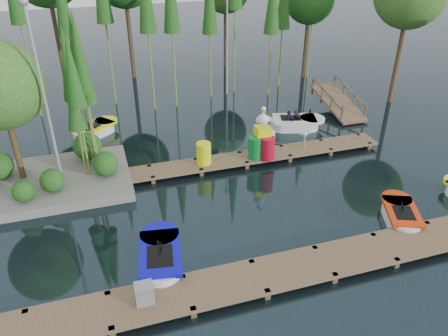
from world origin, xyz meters
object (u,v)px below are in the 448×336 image
object	(u,v)px
boat_blue	(160,258)
drum_cluster	(263,142)
utility_cabinet	(144,293)
boat_yellow_far	(95,130)
yellow_barrel	(204,153)
boat_red	(401,215)
island	(26,111)

from	to	relation	value
boat_blue	drum_cluster	world-z (taller)	drum_cluster
boat_blue	drum_cluster	size ratio (longest dim) A/B	1.29
boat_blue	utility_cabinet	size ratio (longest dim) A/B	4.93
boat_yellow_far	yellow_barrel	xyz separation A→B (m)	(4.27, -4.94, 0.50)
boat_red	utility_cabinet	distance (m)	9.36
boat_yellow_far	island	bearing A→B (deg)	-137.05
island	utility_cabinet	size ratio (longest dim) A/B	11.23
island	boat_yellow_far	size ratio (longest dim) A/B	2.52
island	utility_cabinet	xyz separation A→B (m)	(2.96, -7.79, -2.58)
utility_cabinet	boat_red	bearing A→B (deg)	8.24
boat_blue	yellow_barrel	xyz separation A→B (m)	(2.86, 5.36, 0.50)
boat_blue	drum_cluster	xyz separation A→B (m)	(5.48, 5.20, 0.70)
boat_blue	drum_cluster	bearing A→B (deg)	52.73
boat_red	drum_cluster	world-z (taller)	drum_cluster
island	drum_cluster	xyz separation A→B (m)	(9.16, -0.95, -2.21)
boat_blue	island	bearing A→B (deg)	130.10
utility_cabinet	drum_cluster	bearing A→B (deg)	47.81
boat_yellow_far	drum_cluster	xyz separation A→B (m)	(6.90, -5.10, 0.71)
utility_cabinet	yellow_barrel	bearing A→B (deg)	62.97
island	utility_cabinet	distance (m)	8.73
yellow_barrel	drum_cluster	world-z (taller)	drum_cluster
boat_blue	yellow_barrel	bearing A→B (deg)	71.19
boat_red	drum_cluster	xyz separation A→B (m)	(-3.06, 5.50, 0.74)
utility_cabinet	yellow_barrel	xyz separation A→B (m)	(3.57, 7.00, 0.17)
boat_yellow_far	drum_cluster	distance (m)	8.60
boat_blue	boat_red	world-z (taller)	boat_blue
drum_cluster	boat_red	bearing A→B (deg)	-60.93
boat_blue	boat_yellow_far	world-z (taller)	boat_yellow_far
boat_yellow_far	utility_cabinet	world-z (taller)	boat_yellow_far
drum_cluster	island	bearing A→B (deg)	174.07
boat_red	yellow_barrel	xyz separation A→B (m)	(-5.68, 5.66, 0.54)
yellow_barrel	boat_yellow_far	bearing A→B (deg)	130.86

